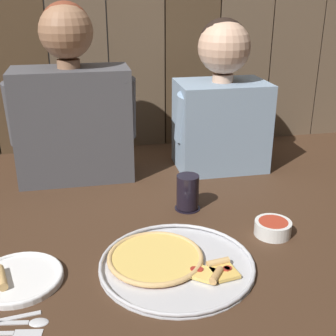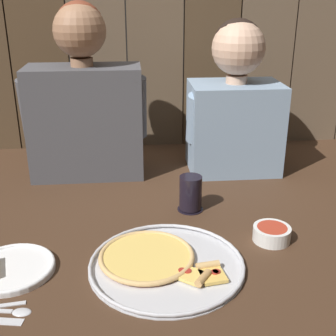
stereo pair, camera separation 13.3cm
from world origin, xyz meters
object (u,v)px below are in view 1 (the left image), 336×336
(pizza_tray, at_px, (170,262))
(dipping_bowl, at_px, (273,227))
(diner_left, at_px, (72,103))
(diner_right, at_px, (222,101))
(drinking_glass, at_px, (188,193))
(dinner_plate, at_px, (18,278))

(pizza_tray, distance_m, dipping_bowl, 0.34)
(diner_left, relative_size, diner_right, 1.11)
(drinking_glass, bearing_deg, diner_left, 136.03)
(pizza_tray, height_order, dinner_plate, dinner_plate)
(drinking_glass, relative_size, dipping_bowl, 1.09)
(dipping_bowl, height_order, diner_right, diner_right)
(dipping_bowl, bearing_deg, dinner_plate, -172.83)
(drinking_glass, bearing_deg, diner_right, 57.85)
(dipping_bowl, relative_size, diner_right, 0.19)
(drinking_glass, relative_size, diner_right, 0.20)
(dinner_plate, xyz_separation_m, dipping_bowl, (0.71, 0.09, 0.01))
(dipping_bowl, bearing_deg, pizza_tray, -163.79)
(drinking_glass, height_order, diner_right, diner_right)
(dinner_plate, distance_m, dipping_bowl, 0.72)
(drinking_glass, distance_m, dipping_bowl, 0.30)
(drinking_glass, xyz_separation_m, diner_left, (-0.35, 0.34, 0.23))
(dinner_plate, relative_size, dipping_bowl, 2.05)
(pizza_tray, xyz_separation_m, drinking_glass, (0.12, 0.31, 0.05))
(pizza_tray, distance_m, drinking_glass, 0.33)
(dinner_plate, distance_m, diner_right, 1.00)
(pizza_tray, distance_m, diner_right, 0.77)
(dinner_plate, xyz_separation_m, drinking_glass, (0.51, 0.30, 0.05))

